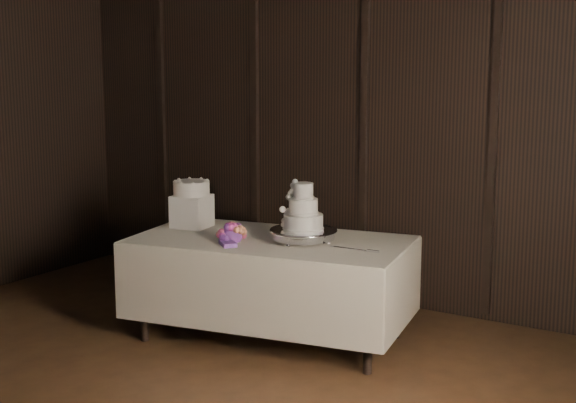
{
  "coord_description": "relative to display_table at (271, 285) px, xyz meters",
  "views": [
    {
      "loc": [
        3.0,
        -2.52,
        2.03
      ],
      "look_at": [
        0.04,
        2.22,
        1.05
      ],
      "focal_mm": 50.0,
      "sensor_mm": 36.0,
      "label": 1
    }
  ],
  "objects": [
    {
      "name": "cake_knife",
      "position": [
        0.63,
        0.01,
        0.35
      ],
      "size": [
        0.37,
        0.04,
        0.01
      ],
      "primitive_type": "cube",
      "rotation": [
        0.0,
        0.0,
        0.04
      ],
      "color": "silver",
      "rests_on": "display_table"
    },
    {
      "name": "display_table",
      "position": [
        0.0,
        0.0,
        0.0
      ],
      "size": [
        2.14,
        1.38,
        0.76
      ],
      "rotation": [
        0.0,
        0.0,
        0.18
      ],
      "color": "silver",
      "rests_on": "ground"
    },
    {
      "name": "cake_stand",
      "position": [
        0.25,
        0.04,
        0.39
      ],
      "size": [
        0.63,
        0.63,
        0.09
      ],
      "primitive_type": "cylinder",
      "rotation": [
        0.0,
        0.0,
        0.39
      ],
      "color": "silver",
      "rests_on": "display_table"
    },
    {
      "name": "box_pedestal",
      "position": [
        -0.75,
        0.04,
        0.47
      ],
      "size": [
        0.3,
        0.3,
        0.25
      ],
      "primitive_type": "cube",
      "rotation": [
        0.0,
        0.0,
        0.17
      ],
      "color": "white",
      "rests_on": "display_table"
    },
    {
      "name": "room",
      "position": [
        0.11,
        -2.22,
        1.08
      ],
      "size": [
        6.08,
        7.08,
        3.08
      ],
      "color": "black",
      "rests_on": "ground"
    },
    {
      "name": "small_cake",
      "position": [
        -0.75,
        0.04,
        0.65
      ],
      "size": [
        0.34,
        0.34,
        0.11
      ],
      "primitive_type": "cylinder",
      "rotation": [
        0.0,
        0.0,
        0.28
      ],
      "color": "white",
      "rests_on": "box_pedestal"
    },
    {
      "name": "bouquet",
      "position": [
        -0.19,
        -0.22,
        0.4
      ],
      "size": [
        0.45,
        0.46,
        0.18
      ],
      "primitive_type": null,
      "rotation": [
        0.0,
        0.0,
        -0.68
      ],
      "color": "#DE5482",
      "rests_on": "display_table"
    },
    {
      "name": "wedding_cake",
      "position": [
        0.23,
        0.03,
        0.57
      ],
      "size": [
        0.31,
        0.28,
        0.34
      ],
      "rotation": [
        0.0,
        0.0,
        -0.03
      ],
      "color": "white",
      "rests_on": "cake_stand"
    }
  ]
}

